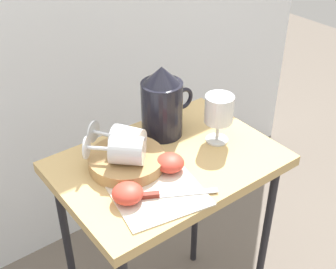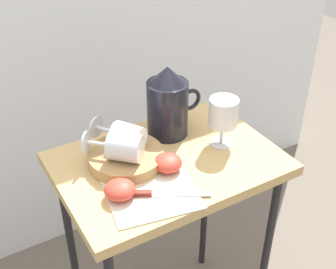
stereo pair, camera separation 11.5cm
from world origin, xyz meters
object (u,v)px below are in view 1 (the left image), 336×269
(wine_glass_upright, at_px, (219,112))
(apple_half_right, at_px, (170,163))
(pitcher, at_px, (162,107))
(wine_glass_tipped_far, at_px, (125,150))
(wine_glass_tipped_near, at_px, (126,139))
(basket_tray, at_px, (127,161))
(table, at_px, (168,182))
(knife, at_px, (157,195))
(apple_half_left, at_px, (128,193))

(wine_glass_upright, relative_size, apple_half_right, 1.91)
(pitcher, bearing_deg, wine_glass_tipped_far, -152.89)
(wine_glass_tipped_far, xyz_separation_m, apple_half_right, (0.09, -0.06, -0.05))
(wine_glass_tipped_near, height_order, wine_glass_tipped_far, wine_glass_tipped_far)
(basket_tray, bearing_deg, wine_glass_upright, -11.11)
(wine_glass_tipped_near, distance_m, wine_glass_tipped_far, 0.05)
(table, bearing_deg, pitcher, 59.98)
(basket_tray, relative_size, knife, 0.97)
(table, height_order, knife, knife)
(basket_tray, height_order, wine_glass_upright, wine_glass_upright)
(wine_glass_tipped_near, distance_m, apple_half_left, 0.17)
(basket_tray, xyz_separation_m, wine_glass_upright, (0.27, -0.05, 0.08))
(wine_glass_upright, height_order, knife, wine_glass_upright)
(table, bearing_deg, knife, -136.82)
(wine_glass_tipped_far, bearing_deg, pitcher, 27.11)
(wine_glass_tipped_near, bearing_deg, knife, -97.61)
(table, bearing_deg, apple_half_right, -121.52)
(wine_glass_tipped_far, relative_size, apple_half_right, 2.05)
(pitcher, bearing_deg, basket_tray, -157.01)
(table, xyz_separation_m, pitcher, (0.07, 0.11, 0.17))
(basket_tray, distance_m, apple_half_left, 0.14)
(apple_half_left, bearing_deg, knife, -27.08)
(apple_half_left, bearing_deg, wine_glass_tipped_near, 58.03)
(pitcher, bearing_deg, apple_half_left, -142.11)
(basket_tray, distance_m, wine_glass_tipped_near, 0.06)
(basket_tray, height_order, knife, basket_tray)
(pitcher, height_order, apple_half_left, pitcher)
(table, relative_size, wine_glass_upright, 5.06)
(wine_glass_upright, distance_m, apple_half_left, 0.35)
(wine_glass_upright, relative_size, apple_half_left, 1.91)
(basket_tray, relative_size, wine_glass_tipped_near, 1.28)
(knife, bearing_deg, apple_half_right, 36.61)
(table, height_order, wine_glass_tipped_near, wine_glass_tipped_near)
(apple_half_right, height_order, knife, apple_half_right)
(apple_half_left, relative_size, apple_half_right, 1.00)
(pitcher, height_order, wine_glass_upright, pitcher)
(wine_glass_upright, distance_m, knife, 0.31)
(table, height_order, basket_tray, basket_tray)
(wine_glass_tipped_far, bearing_deg, basket_tray, 55.00)
(apple_half_left, distance_m, apple_half_right, 0.15)
(wine_glass_upright, relative_size, wine_glass_tipped_near, 0.91)
(wine_glass_upright, distance_m, apple_half_right, 0.21)
(basket_tray, height_order, wine_glass_tipped_near, wine_glass_tipped_near)
(wine_glass_tipped_near, relative_size, apple_half_right, 2.09)
(wine_glass_upright, xyz_separation_m, wine_glass_tipped_far, (-0.29, 0.03, -0.02))
(wine_glass_upright, relative_size, knife, 0.69)
(basket_tray, bearing_deg, table, -21.71)
(wine_glass_tipped_far, distance_m, apple_half_right, 0.12)
(table, bearing_deg, wine_glass_tipped_far, 171.38)
(pitcher, relative_size, knife, 1.03)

